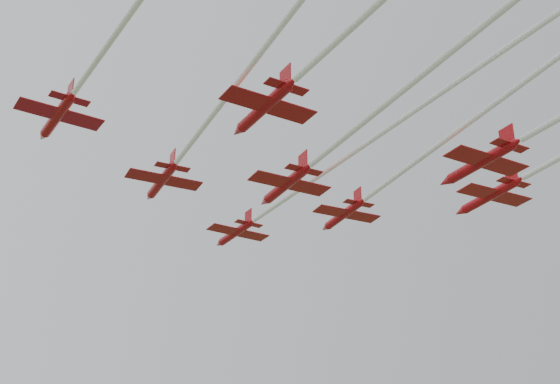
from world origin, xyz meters
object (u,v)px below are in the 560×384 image
jet_row4_left (317,59)px  jet_row3_mid (376,112)px  jet_lead (304,186)px  jet_row2_left (199,133)px  jet_row2_right (427,153)px  jet_row3_right (560,157)px  jet_row3_left (116,34)px

jet_row4_left → jet_row3_mid: bearing=27.3°
jet_lead → jet_row3_mid: jet_lead is taller
jet_row2_left → jet_row4_left: 19.59m
jet_row2_right → jet_row4_left: 26.43m
jet_lead → jet_row3_mid: (-7.27, -22.24, -2.96)m
jet_row2_left → jet_row3_right: jet_row3_right is taller
jet_lead → jet_row3_right: (19.89, -22.35, -0.08)m
jet_row3_left → jet_row3_right: jet_row3_right is taller
jet_row4_left → jet_row3_right: bearing=9.7°
jet_row2_left → jet_row3_mid: 18.56m
jet_lead → jet_row3_left: 36.57m
jet_row2_right → jet_row3_mid: jet_row2_right is taller
jet_lead → jet_row2_right: size_ratio=0.96×
jet_lead → jet_row3_left: bearing=-148.4°
jet_row2_left → jet_row3_left: (-13.46, -10.46, 0.46)m
jet_row3_left → jet_row3_mid: jet_row3_left is taller
jet_row3_mid → jet_row4_left: (-10.27, -4.68, -0.59)m
jet_row3_left → jet_row4_left: size_ratio=1.38×
jet_row3_right → jet_lead: bearing=137.6°
jet_row3_left → jet_row4_left: jet_row3_left is taller
jet_row2_right → jet_row4_left: size_ratio=1.55×
jet_row3_right → jet_row4_left: (-37.42, -4.56, -3.47)m
jet_row2_left → jet_row4_left: size_ratio=1.19×
jet_row3_mid → jet_row3_right: size_ratio=1.26×
jet_row3_mid → jet_row4_left: jet_row3_mid is taller
jet_row2_left → jet_row3_mid: jet_row2_left is taller
jet_lead → jet_row3_mid: bearing=-105.8°
jet_lead → jet_row2_left: bearing=-155.7°
jet_row2_right → jet_lead: bearing=119.8°
jet_row3_left → jet_row4_left: 17.09m
jet_lead → jet_row2_right: (6.02, -15.34, -0.46)m
jet_row2_right → jet_row3_right: jet_row3_right is taller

